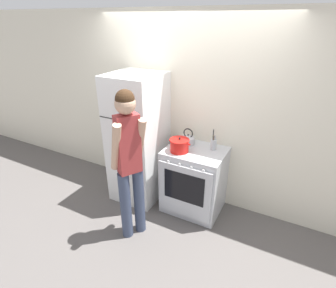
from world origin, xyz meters
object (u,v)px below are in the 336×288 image
at_px(stove_range, 193,180).
at_px(dutch_oven_pot, 179,145).
at_px(person, 129,160).
at_px(refrigerator, 138,139).
at_px(tea_kettle, 188,139).
at_px(utensil_jar, 214,144).

bearing_deg(stove_range, dutch_oven_pot, -151.39).
bearing_deg(person, stove_range, -0.88).
relative_size(refrigerator, tea_kettle, 8.01).
xyz_separation_m(dutch_oven_pot, person, (-0.29, -0.66, 0.04)).
bearing_deg(stove_range, person, -121.60).
xyz_separation_m(stove_range, person, (-0.46, -0.75, 0.57)).
bearing_deg(tea_kettle, refrigerator, -165.95).
xyz_separation_m(refrigerator, tea_kettle, (0.68, 0.17, 0.07)).
distance_m(refrigerator, dutch_oven_pot, 0.68).
distance_m(refrigerator, tea_kettle, 0.71).
xyz_separation_m(tea_kettle, utensil_jar, (0.35, 0.01, 0.01)).
relative_size(refrigerator, person, 1.00).
height_order(dutch_oven_pot, person, person).
height_order(utensil_jar, person, person).
height_order(stove_range, utensil_jar, utensil_jar).
height_order(stove_range, tea_kettle, tea_kettle).
relative_size(utensil_jar, person, 0.15).
relative_size(dutch_oven_pot, person, 0.16).
bearing_deg(person, refrigerator, 58.08).
bearing_deg(stove_range, tea_kettle, 137.16).
height_order(dutch_oven_pot, tea_kettle, tea_kettle).
bearing_deg(dutch_oven_pot, utensil_jar, 34.15).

